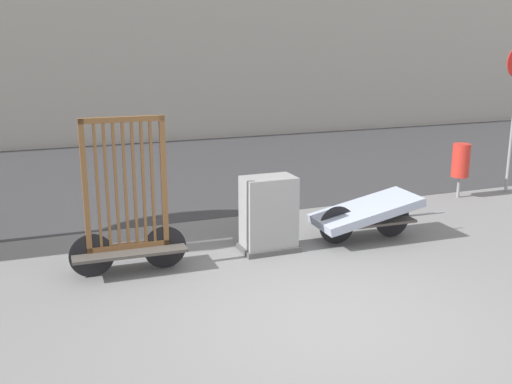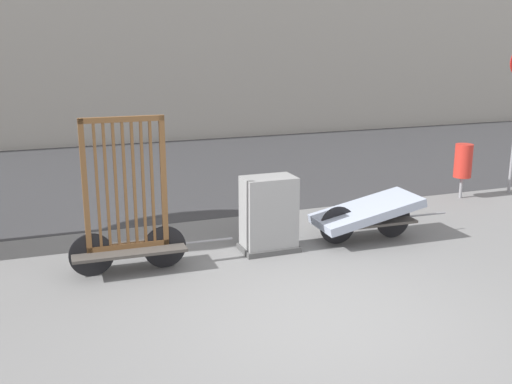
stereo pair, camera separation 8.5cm
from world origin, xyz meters
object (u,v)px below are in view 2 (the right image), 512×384
Objects in this scene: bike_cart_with_bedframe at (128,221)px; bike_cart_with_mattress at (367,213)px; utility_cabinet at (269,217)px; trash_bin at (463,161)px.

bike_cart_with_bedframe is 3.64m from bike_cart_with_mattress.
utility_cabinet reaches higher than trash_bin.
bike_cart_with_mattress is 3.48m from trash_bin.
bike_cart_with_mattress is 1.58m from utility_cabinet.
utility_cabinet is at bearing -162.54° from trash_bin.
bike_cart_with_mattress is at bearing 1.69° from bike_cart_with_bedframe.
trash_bin is at bearing 29.12° from bike_cart_with_mattress.
utility_cabinet is 1.04× the size of trash_bin.
bike_cart_with_bedframe reaches higher than trash_bin.
bike_cart_with_mattress is 2.03× the size of utility_cabinet.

